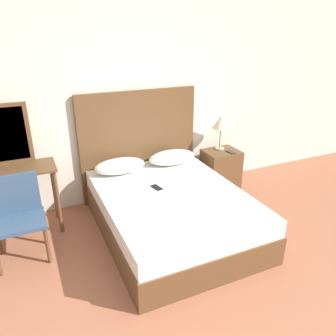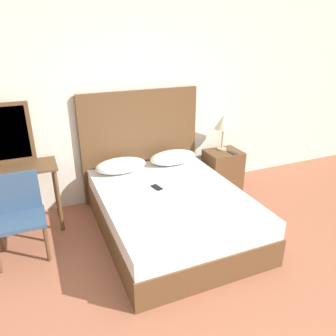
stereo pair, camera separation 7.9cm
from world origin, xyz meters
name	(u,v)px [view 1 (the left image)]	position (x,y,z in m)	size (l,w,h in m)	color
wall_back	(128,96)	(0.00, 2.71, 1.35)	(10.00, 0.06, 2.70)	silver
bed	(172,212)	(0.11, 1.63, 0.24)	(1.49, 1.95, 0.49)	brown
headboard	(139,145)	(0.11, 2.63, 0.71)	(1.56, 0.05, 1.42)	brown
pillow_left	(120,166)	(-0.24, 2.38, 0.57)	(0.62, 0.35, 0.17)	white
pillow_right	(172,157)	(0.45, 2.38, 0.57)	(0.62, 0.35, 0.17)	white
phone_on_bed	(157,187)	(0.00, 1.80, 0.49)	(0.10, 0.16, 0.01)	black
nightstand	(221,169)	(1.21, 2.35, 0.28)	(0.48, 0.39, 0.56)	brown
table_lamp	(221,122)	(1.22, 2.43, 0.94)	(0.24, 0.24, 0.50)	tan
phone_on_nightstand	(231,152)	(1.29, 2.25, 0.56)	(0.09, 0.16, 0.01)	#232328
vanity_desk	(9,183)	(-1.47, 2.31, 0.62)	(0.96, 0.42, 0.77)	brown
vanity_mirror	(1,135)	(-1.47, 2.49, 1.09)	(0.59, 0.03, 0.65)	brown
chair	(17,213)	(-1.43, 1.88, 0.48)	(0.49, 0.41, 0.84)	#334C6B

